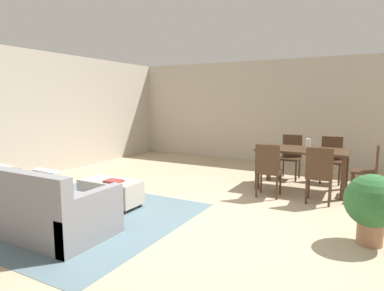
{
  "coord_description": "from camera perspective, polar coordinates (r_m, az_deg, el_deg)",
  "views": [
    {
      "loc": [
        1.85,
        -3.79,
        1.64
      ],
      "look_at": [
        -0.98,
        1.42,
        0.83
      ],
      "focal_mm": 30.88,
      "sensor_mm": 36.0,
      "label": 1
    }
  ],
  "objects": [
    {
      "name": "ground_plane",
      "position": [
        4.53,
        2.42,
        -13.5
      ],
      "size": [
        10.8,
        10.8,
        0.0
      ],
      "primitive_type": "plane",
      "color": "tan"
    },
    {
      "name": "wall_back",
      "position": [
        8.99,
        16.71,
        5.6
      ],
      "size": [
        9.0,
        0.12,
        2.7
      ],
      "primitive_type": "cube",
      "color": "#BCB2A0",
      "rests_on": "ground_plane"
    },
    {
      "name": "wall_left",
      "position": [
        7.67,
        -27.5,
        4.72
      ],
      "size": [
        0.12,
        11.0,
        2.7
      ],
      "primitive_type": "cube",
      "color": "#BCB2A0",
      "rests_on": "ground_plane"
    },
    {
      "name": "area_rug",
      "position": [
        5.11,
        -19.2,
        -11.37
      ],
      "size": [
        3.0,
        2.8,
        0.01
      ],
      "primitive_type": "cube",
      "color": "slate",
      "rests_on": "ground_plane"
    },
    {
      "name": "couch",
      "position": [
        4.74,
        -25.99,
        -9.64
      ],
      "size": [
        2.14,
        0.93,
        0.86
      ],
      "color": "gray",
      "rests_on": "ground_plane"
    },
    {
      "name": "ottoman_table",
      "position": [
        5.36,
        -13.89,
        -7.68
      ],
      "size": [
        0.98,
        0.46,
        0.41
      ],
      "color": "#B7AD9E",
      "rests_on": "ground_plane"
    },
    {
      "name": "dining_table",
      "position": [
        6.42,
        18.55,
        -1.4
      ],
      "size": [
        1.57,
        0.89,
        0.76
      ],
      "color": "#422B1C",
      "rests_on": "ground_plane"
    },
    {
      "name": "dining_chair_near_left",
      "position": [
        5.74,
        13.02,
        -3.71
      ],
      "size": [
        0.43,
        0.43,
        0.92
      ],
      "color": "#422B1C",
      "rests_on": "ground_plane"
    },
    {
      "name": "dining_chair_near_right",
      "position": [
        5.61,
        21.11,
        -4.31
      ],
      "size": [
        0.42,
        0.42,
        0.92
      ],
      "color": "#422B1C",
      "rests_on": "ground_plane"
    },
    {
      "name": "dining_chair_far_left",
      "position": [
        7.29,
        16.71,
        -1.41
      ],
      "size": [
        0.41,
        0.41,
        0.92
      ],
      "color": "#422B1C",
      "rests_on": "ground_plane"
    },
    {
      "name": "dining_chair_far_right",
      "position": [
        7.21,
        22.91,
        -1.79
      ],
      "size": [
        0.42,
        0.42,
        0.92
      ],
      "color": "#422B1C",
      "rests_on": "ground_plane"
    },
    {
      "name": "dining_chair_head_east",
      "position": [
        6.38,
        28.43,
        -3.31
      ],
      "size": [
        0.41,
        0.41,
        0.92
      ],
      "color": "#422B1C",
      "rests_on": "ground_plane"
    },
    {
      "name": "vase_centerpiece",
      "position": [
        6.41,
        19.42,
        0.28
      ],
      "size": [
        0.09,
        0.09,
        0.19
      ],
      "primitive_type": "cylinder",
      "color": "silver",
      "rests_on": "dining_table"
    },
    {
      "name": "book_on_ottoman",
      "position": [
        5.17,
        -13.37,
        -6.0
      ],
      "size": [
        0.26,
        0.21,
        0.03
      ],
      "primitive_type": "cube",
      "rotation": [
        0.0,
        0.0,
        0.02
      ],
      "color": "maroon",
      "rests_on": "ottoman_table"
    },
    {
      "name": "potted_plant",
      "position": [
        4.31,
        28.66,
        -8.79
      ],
      "size": [
        0.61,
        0.61,
        0.82
      ],
      "color": "#996B4C",
      "rests_on": "ground_plane"
    }
  ]
}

